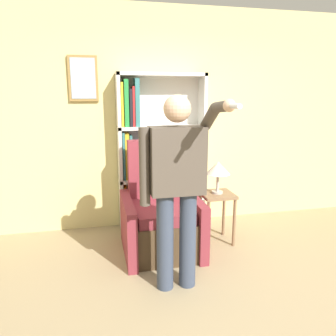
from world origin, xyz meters
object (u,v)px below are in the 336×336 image
Objects in this scene: armchair at (160,218)px; table_lamp at (218,169)px; side_table at (217,204)px; person_standing at (177,181)px; bookcase at (152,154)px.

armchair reaches higher than table_lamp.
person_standing is at bearing -130.21° from side_table.
table_lamp is at bearing 2.49° from armchair.
bookcase is at bearing 136.63° from side_table.
side_table is at bearing 180.00° from table_lamp.
bookcase is at bearing 87.50° from armchair.
armchair is at bearing 89.59° from person_standing.
bookcase is 0.90m from armchair.
armchair is 1.01m from person_standing.
bookcase is 1.04m from side_table.
bookcase reaches higher than person_standing.
table_lamp reaches higher than side_table.
table_lamp is (0.00, 0.00, 0.42)m from side_table.
side_table is (0.69, 0.82, -0.53)m from person_standing.
person_standing reaches higher than armchair.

